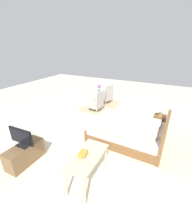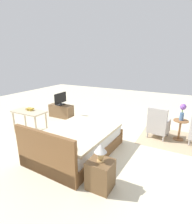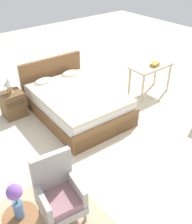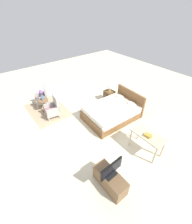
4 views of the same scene
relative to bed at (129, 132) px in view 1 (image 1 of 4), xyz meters
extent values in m
plane|color=beige|center=(-0.11, -1.16, -0.30)|extent=(16.00, 16.00, 0.00)
cube|color=tan|center=(-2.17, -1.96, -0.29)|extent=(2.10, 1.50, 0.01)
cube|color=brown|center=(0.00, -0.05, -0.16)|extent=(1.59, 2.22, 0.28)
cube|color=white|center=(0.00, -0.05, 0.10)|extent=(1.52, 2.13, 0.24)
cube|color=beige|center=(-0.01, -0.13, 0.25)|extent=(1.56, 1.96, 0.06)
cube|color=brown|center=(0.04, 0.99, 0.18)|extent=(1.53, 0.14, 0.96)
cube|color=brown|center=(-0.05, -1.10, -0.10)|extent=(1.53, 0.12, 0.40)
ellipsoid|color=white|center=(-0.31, 0.72, 0.29)|extent=(0.45, 0.30, 0.14)
ellipsoid|color=white|center=(0.37, 0.69, 0.29)|extent=(0.45, 0.30, 0.14)
cylinder|color=#ADA8A3|center=(-3.02, -2.12, -0.21)|extent=(0.04, 0.04, 0.16)
cylinder|color=#ADA8A3|center=(-2.58, -2.24, -0.21)|extent=(0.04, 0.04, 0.16)
cylinder|color=#ADA8A3|center=(-2.90, -1.67, -0.21)|extent=(0.04, 0.04, 0.16)
cylinder|color=#ADA8A3|center=(-2.46, -1.80, -0.21)|extent=(0.04, 0.04, 0.16)
cube|color=#ADA8A3|center=(-2.74, -1.96, -0.07)|extent=(0.67, 0.67, 0.12)
cube|color=gray|center=(-2.74, -1.96, 0.04)|extent=(0.61, 0.61, 0.10)
cube|color=#ADA8A3|center=(-2.68, -1.74, 0.31)|extent=(0.54, 0.22, 0.64)
cube|color=#ADA8A3|center=(-2.97, -1.89, 0.12)|extent=(0.21, 0.51, 0.26)
cube|color=#ADA8A3|center=(-2.51, -2.02, 0.12)|extent=(0.21, 0.51, 0.26)
cylinder|color=#ADA8A3|center=(-1.87, -2.15, -0.21)|extent=(0.04, 0.04, 0.16)
cylinder|color=#ADA8A3|center=(-1.41, -2.22, -0.21)|extent=(0.04, 0.04, 0.16)
cylinder|color=#ADA8A3|center=(-1.80, -1.70, -0.21)|extent=(0.04, 0.04, 0.16)
cylinder|color=#ADA8A3|center=(-1.35, -1.76, -0.21)|extent=(0.04, 0.04, 0.16)
cube|color=#ADA8A3|center=(-1.61, -1.96, -0.07)|extent=(0.61, 0.61, 0.12)
cube|color=gray|center=(-1.61, -1.96, 0.04)|extent=(0.56, 0.56, 0.10)
cube|color=#ADA8A3|center=(-1.57, -1.73, 0.31)|extent=(0.55, 0.16, 0.64)
cube|color=#ADA8A3|center=(-1.84, -1.92, 0.12)|extent=(0.14, 0.52, 0.26)
cube|color=#ADA8A3|center=(-1.38, -1.99, 0.12)|extent=(0.14, 0.52, 0.26)
cylinder|color=#936038|center=(-2.17, -2.05, -0.29)|extent=(0.28, 0.28, 0.03)
cylinder|color=#936038|center=(-2.17, -2.05, 0.00)|extent=(0.06, 0.06, 0.54)
cylinder|color=#936038|center=(-2.17, -2.05, 0.28)|extent=(0.40, 0.40, 0.02)
cylinder|color=#4C709E|center=(-2.17, -2.05, 0.40)|extent=(0.11, 0.11, 0.22)
cylinder|color=#477538|center=(-2.17, -2.05, 0.56)|extent=(0.02, 0.02, 0.10)
sphere|color=#8956B7|center=(-2.17, -2.05, 0.68)|extent=(0.17, 0.17, 0.17)
cube|color=brown|center=(-1.06, 0.77, -0.02)|extent=(0.44, 0.40, 0.55)
cube|color=brown|center=(-1.06, 0.57, 0.08)|extent=(0.37, 0.01, 0.09)
cylinder|color=tan|center=(-1.06, 0.77, 0.26)|extent=(0.13, 0.13, 0.02)
ellipsoid|color=tan|center=(-1.06, 0.77, 0.35)|extent=(0.11, 0.11, 0.16)
cone|color=silver|center=(-1.06, 0.77, 0.50)|extent=(0.22, 0.22, 0.15)
cube|color=brown|center=(2.10, -2.05, -0.05)|extent=(0.96, 0.40, 0.50)
cube|color=black|center=(2.10, -2.05, 0.21)|extent=(0.21, 0.33, 0.03)
cylinder|color=black|center=(2.10, -2.05, 0.25)|extent=(0.04, 0.04, 0.05)
cube|color=black|center=(2.10, -2.05, 0.48)|extent=(0.07, 0.68, 0.40)
cube|color=black|center=(2.13, -2.05, 0.48)|extent=(0.03, 0.63, 0.36)
cylinder|color=beige|center=(1.47, -0.56, 0.05)|extent=(0.05, 0.05, 0.69)
cylinder|color=beige|center=(2.41, -0.56, 0.05)|extent=(0.05, 0.05, 0.69)
cylinder|color=beige|center=(1.47, -0.14, 0.05)|extent=(0.05, 0.05, 0.69)
cylinder|color=beige|center=(2.41, -0.14, 0.05)|extent=(0.05, 0.05, 0.69)
cube|color=beige|center=(1.94, -0.35, 0.41)|extent=(1.04, 0.52, 0.04)
cube|color=#B79333|center=(1.97, -0.42, 0.44)|extent=(0.22, 0.16, 0.03)
cube|color=#B79333|center=(1.97, -0.42, 0.48)|extent=(0.24, 0.19, 0.04)
camera|label=1|loc=(3.96, 0.87, 2.45)|focal=24.00mm
camera|label=2|loc=(-2.24, 3.14, 1.97)|focal=28.00mm
camera|label=3|loc=(-2.65, -3.98, 2.83)|focal=42.00mm
camera|label=4|loc=(3.49, -3.60, 3.74)|focal=24.00mm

